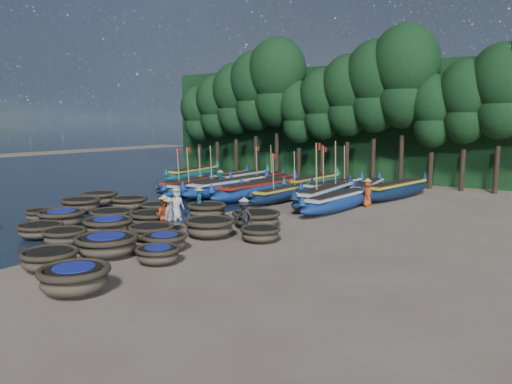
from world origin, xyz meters
The scene contains 59 objects.
ground centered at (0.00, 0.00, 0.00)m, with size 120.00×120.00×0.00m, color #7F705D.
foliage_wall centered at (0.00, 23.50, 5.00)m, with size 40.00×3.00×10.00m, color black.
coracle_3 centered at (1.55, -9.00, 0.42)m, with size 2.27×2.27×0.74m.
coracle_4 centered at (4.30, -10.01, 0.49)m, with size 2.28×2.28×0.85m.
coracle_6 centered at (-3.14, -6.29, 0.37)m, with size 2.33×2.33×0.66m.
coracle_7 centered at (-1.15, -6.47, 0.39)m, with size 1.99×1.99×0.67m.
coracle_8 centered at (1.75, -6.67, 0.47)m, with size 2.79×2.79×0.82m.
coracle_9 centered at (4.12, -6.29, 0.36)m, with size 1.79×1.79×0.63m.
coracle_10 centered at (-6.40, -4.07, 0.37)m, with size 1.70×1.70×0.64m.
coracle_11 centered at (-4.33, -4.37, 0.49)m, with size 2.33×2.33×0.84m.
coracle_12 centered at (-0.90, -4.36, 0.48)m, with size 2.41×2.41×0.82m.
coracle_13 centered at (1.26, -3.83, 0.38)m, with size 2.32×2.32×0.67m.
coracle_14 centered at (3.02, -4.81, 0.40)m, with size 1.93×1.93×0.68m.
coracle_15 centered at (-6.91, -1.29, 0.46)m, with size 2.48×2.48×0.81m.
coracle_16 centered at (-2.88, -2.48, 0.42)m, with size 2.62×2.62×0.73m.
coracle_17 centered at (-0.64, -1.90, 0.44)m, with size 2.62×2.62×0.77m.
coracle_18 centered at (3.07, -1.99, 0.48)m, with size 2.28×2.28×0.85m.
coracle_19 centered at (5.41, -1.40, 0.37)m, with size 1.80×1.80×0.64m.
coracle_20 centered at (-7.88, 0.83, 0.48)m, with size 2.15×2.15×0.84m.
coracle_21 centered at (-5.05, 0.64, 0.46)m, with size 2.42×2.42×0.80m.
coracle_22 centered at (-2.83, 0.64, 0.36)m, with size 2.16×2.16×0.64m.
coracle_23 centered at (0.24, 1.26, 0.47)m, with size 2.18×2.18×0.83m.
coracle_24 centered at (3.61, 0.98, 0.45)m, with size 2.42×2.42×0.79m.
long_boat_2 centered at (-7.30, 8.53, 0.51)m, with size 1.72×7.63×3.24m.
long_boat_3 centered at (-5.62, 7.73, 0.54)m, with size 1.79×8.06×3.43m.
long_boat_4 centered at (-3.78, 8.60, 0.61)m, with size 2.39×9.09×1.61m.
long_boat_5 centered at (-1.22, 8.40, 0.62)m, with size 2.48×9.18×1.62m.
long_boat_6 centered at (0.76, 8.52, 0.51)m, with size 1.71×7.54×3.21m.
long_boat_7 centered at (3.57, 8.79, 0.62)m, with size 2.11×9.21×3.92m.
long_boat_8 centered at (5.10, 7.39, 0.56)m, with size 2.04×8.27×1.46m.
long_boat_9 centered at (-11.83, 14.25, 0.57)m, with size 2.53×8.43×1.49m.
long_boat_10 centered at (-8.15, 13.75, 0.50)m, with size 1.50×7.45×1.31m.
long_boat_11 centered at (-6.29, 13.69, 0.55)m, with size 1.47×8.25×1.45m.
long_boat_12 centered at (-4.43, 14.17, 0.51)m, with size 2.03×7.60×3.24m.
long_boat_13 centered at (-2.89, 12.64, 0.53)m, with size 1.40×7.84×1.38m.
long_boat_14 centered at (-0.19, 14.40, 0.56)m, with size 1.87×8.31×1.46m.
long_boat_15 centered at (2.26, 12.84, 0.55)m, with size 2.50×8.05×3.45m.
long_boat_16 centered at (4.44, 13.74, 0.53)m, with size 2.50×7.85×1.40m.
long_boat_17 centered at (6.43, 13.75, 0.60)m, with size 2.98×8.82×1.57m.
fisherman_0 centered at (-0.92, 0.17, 0.89)m, with size 0.80×0.95×1.85m.
fisherman_1 centered at (-0.35, 1.36, 0.89)m, with size 0.58×0.67×1.76m.
fisherman_2 centered at (0.96, -2.65, 0.92)m, with size 1.05×0.95×1.95m.
fisherman_3 centered at (3.80, -0.34, 0.83)m, with size 1.08×0.70×1.77m.
fisherman_4 centered at (1.37, -2.76, 0.91)m, with size 0.74×1.08×1.89m.
fisherman_5 centered at (-5.13, 9.40, 0.82)m, with size 1.00×1.52×1.77m.
fisherman_6 centered at (6.00, 9.59, 0.88)m, with size 0.72×0.91×1.84m.
tree_0 centered at (-16.00, 20.00, 5.97)m, with size 3.68×3.68×8.68m.
tree_1 centered at (-13.70, 20.00, 6.65)m, with size 4.09×4.09×9.65m.
tree_2 centered at (-11.40, 20.00, 7.32)m, with size 4.51×4.51×10.63m.
tree_3 centered at (-9.10, 20.00, 8.00)m, with size 4.92×4.92×11.60m.
tree_4 centered at (-6.80, 20.00, 8.67)m, with size 5.34×5.34×12.58m.
tree_5 centered at (-4.50, 20.00, 5.97)m, with size 3.68×3.68×8.68m.
tree_6 centered at (-2.20, 20.00, 6.65)m, with size 4.09×4.09×9.65m.
tree_7 centered at (0.10, 20.00, 7.32)m, with size 4.51×4.51×10.63m.
tree_8 centered at (2.40, 20.00, 8.00)m, with size 4.92×4.92×11.60m.
tree_9 centered at (4.70, 20.00, 8.67)m, with size 5.34×5.34×12.58m.
tree_10 centered at (7.00, 20.00, 5.97)m, with size 3.68×3.68×8.68m.
tree_11 centered at (9.30, 20.00, 6.65)m, with size 4.09×4.09×9.65m.
tree_12 centered at (11.60, 20.00, 7.32)m, with size 4.51×4.51×10.63m.
Camera 1 is at (16.96, -19.08, 5.22)m, focal length 35.00 mm.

